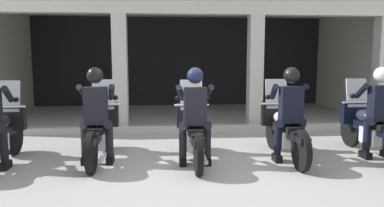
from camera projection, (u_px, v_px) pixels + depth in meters
ground_plane at (183, 129)px, 8.84m from camera, size 80.00×80.00×0.00m
station_building at (182, 44)px, 11.40m from camera, size 11.24×5.10×3.40m
kerb_strip at (190, 128)px, 8.57m from camera, size 10.74×0.24×0.12m
motorcycle_left at (100, 130)px, 6.11m from camera, size 0.62×2.04×1.35m
police_officer_left at (96, 107)px, 5.78m from camera, size 0.63×0.61×1.58m
motorcycle_center at (193, 131)px, 6.04m from camera, size 0.62×2.04×1.35m
police_officer_center at (195, 108)px, 5.71m from camera, size 0.63×0.61×1.58m
motorcycle_right at (284, 129)px, 6.24m from camera, size 0.62×2.04×1.35m
police_officer_right at (290, 106)px, 5.90m from camera, size 0.63×0.61×1.58m
motorcycle_far_right at (368, 127)px, 6.43m from camera, size 0.62×2.04×1.35m
police_officer_far_right at (379, 105)px, 6.10m from camera, size 0.63×0.61×1.58m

